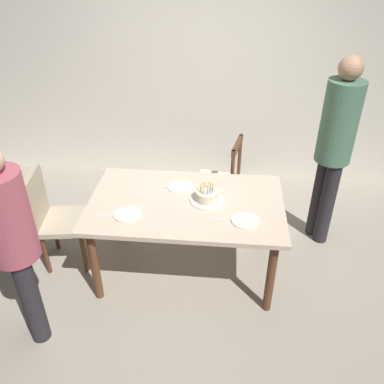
# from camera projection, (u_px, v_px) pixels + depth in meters

# --- Properties ---
(ground) EXTENTS (6.40, 6.40, 0.00)m
(ground) POSITION_uv_depth(u_px,v_px,m) (187.00, 269.00, 3.74)
(ground) COLOR #9E9384
(back_wall) EXTENTS (6.40, 0.10, 2.60)m
(back_wall) POSITION_uv_depth(u_px,v_px,m) (203.00, 73.00, 4.59)
(back_wall) COLOR silver
(back_wall) RESTS_ON ground
(dining_table) EXTENTS (1.63, 1.00, 0.76)m
(dining_table) POSITION_uv_depth(u_px,v_px,m) (186.00, 210.00, 3.38)
(dining_table) COLOR beige
(dining_table) RESTS_ON ground
(birthday_cake) EXTENTS (0.28, 0.28, 0.16)m
(birthday_cake) POSITION_uv_depth(u_px,v_px,m) (207.00, 197.00, 3.32)
(birthday_cake) COLOR silver
(birthday_cake) RESTS_ON dining_table
(plate_near_celebrant) EXTENTS (0.22, 0.22, 0.01)m
(plate_near_celebrant) POSITION_uv_depth(u_px,v_px,m) (127.00, 214.00, 3.17)
(plate_near_celebrant) COLOR silver
(plate_near_celebrant) RESTS_ON dining_table
(plate_far_side) EXTENTS (0.22, 0.22, 0.01)m
(plate_far_side) POSITION_uv_depth(u_px,v_px,m) (180.00, 187.00, 3.52)
(plate_far_side) COLOR silver
(plate_far_side) RESTS_ON dining_table
(plate_near_guest) EXTENTS (0.22, 0.22, 0.01)m
(plate_near_guest) POSITION_uv_depth(u_px,v_px,m) (245.00, 221.00, 3.10)
(plate_near_guest) COLOR silver
(plate_near_guest) RESTS_ON dining_table
(fork_near_celebrant) EXTENTS (0.18, 0.05, 0.01)m
(fork_near_celebrant) POSITION_uv_depth(u_px,v_px,m) (107.00, 214.00, 3.18)
(fork_near_celebrant) COLOR silver
(fork_near_celebrant) RESTS_ON dining_table
(fork_far_side) EXTENTS (0.18, 0.04, 0.01)m
(fork_far_side) POSITION_uv_depth(u_px,v_px,m) (161.00, 187.00, 3.52)
(fork_far_side) COLOR silver
(fork_far_side) RESTS_ON dining_table
(fork_near_guest) EXTENTS (0.18, 0.02, 0.01)m
(fork_near_guest) POSITION_uv_depth(u_px,v_px,m) (225.00, 219.00, 3.12)
(fork_near_guest) COLOR silver
(fork_near_guest) RESTS_ON dining_table
(chair_spindle_back) EXTENTS (0.52, 0.52, 0.95)m
(chair_spindle_back) POSITION_uv_depth(u_px,v_px,m) (219.00, 183.00, 4.15)
(chair_spindle_back) COLOR beige
(chair_spindle_back) RESTS_ON ground
(chair_upholstered) EXTENTS (0.50, 0.50, 0.95)m
(chair_upholstered) POSITION_uv_depth(u_px,v_px,m) (53.00, 214.00, 3.56)
(chair_upholstered) COLOR tan
(chair_upholstered) RESTS_ON ground
(person_celebrant) EXTENTS (0.32, 0.32, 1.60)m
(person_celebrant) POSITION_uv_depth(u_px,v_px,m) (13.00, 240.00, 2.67)
(person_celebrant) COLOR #262328
(person_celebrant) RESTS_ON ground
(person_guest) EXTENTS (0.32, 0.32, 1.83)m
(person_guest) POSITION_uv_depth(u_px,v_px,m) (335.00, 144.00, 3.59)
(person_guest) COLOR #262328
(person_guest) RESTS_ON ground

